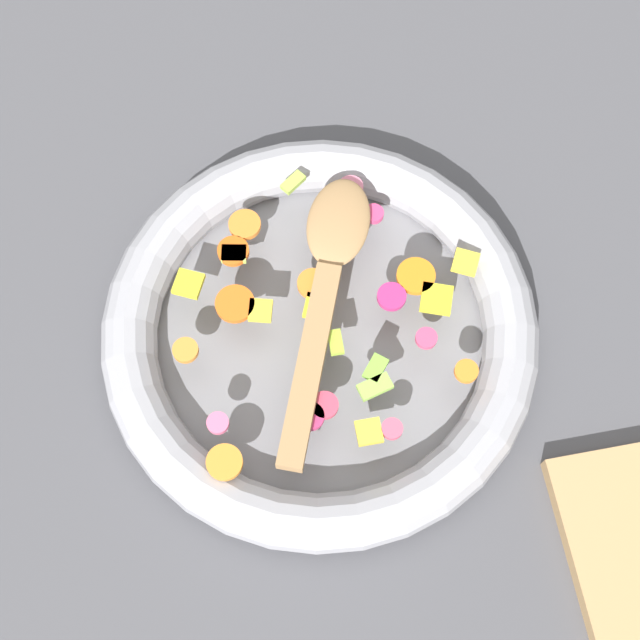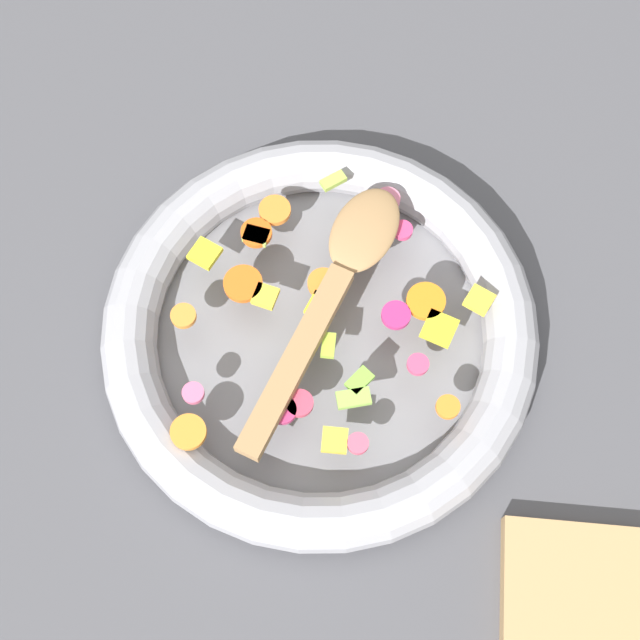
% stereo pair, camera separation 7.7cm
% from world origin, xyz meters
% --- Properties ---
extents(ground_plane, '(4.00, 4.00, 0.00)m').
position_xyz_m(ground_plane, '(0.00, 0.00, 0.00)').
color(ground_plane, '#4C4C51').
extents(skillet, '(0.39, 0.39, 0.05)m').
position_xyz_m(skillet, '(0.00, 0.00, 0.02)').
color(skillet, slate).
rests_on(skillet, ground_plane).
extents(chopped_vegetables, '(0.28, 0.28, 0.01)m').
position_xyz_m(chopped_vegetables, '(-0.00, 0.00, 0.05)').
color(chopped_vegetables, orange).
rests_on(chopped_vegetables, skillet).
extents(wooden_spoon, '(0.13, 0.27, 0.01)m').
position_xyz_m(wooden_spoon, '(0.01, 0.03, 0.06)').
color(wooden_spoon, '#A87F51').
rests_on(wooden_spoon, chopped_vegetables).
extents(cutting_board, '(0.22, 0.18, 0.02)m').
position_xyz_m(cutting_board, '(0.28, -0.24, 0.01)').
color(cutting_board, tan).
rests_on(cutting_board, ground_plane).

